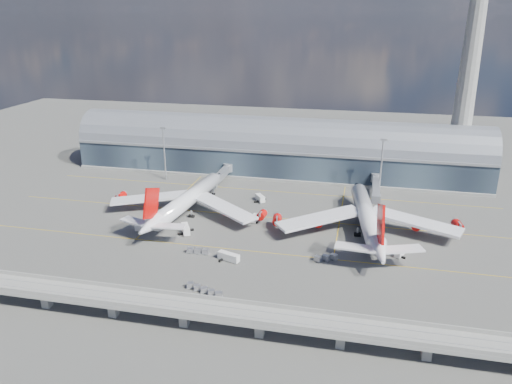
% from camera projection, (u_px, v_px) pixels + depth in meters
% --- Properties ---
extents(ground, '(500.00, 500.00, 0.00)m').
position_uv_depth(ground, '(238.00, 237.00, 179.86)').
color(ground, '#474744').
rests_on(ground, ground).
extents(taxi_lines, '(200.00, 80.12, 0.01)m').
position_uv_depth(taxi_lines, '(252.00, 214.00, 200.11)').
color(taxi_lines, gold).
rests_on(taxi_lines, ground).
extents(terminal, '(200.00, 30.00, 28.00)m').
position_uv_depth(terminal, '(277.00, 150.00, 247.41)').
color(terminal, '#1E2732').
rests_on(terminal, ground).
extents(control_tower, '(19.00, 19.00, 103.00)m').
position_uv_depth(control_tower, '(469.00, 71.00, 220.75)').
color(control_tower, gray).
rests_on(control_tower, ground).
extents(guideway, '(220.00, 8.50, 7.20)m').
position_uv_depth(guideway, '(184.00, 308.00, 127.64)').
color(guideway, gray).
rests_on(guideway, ground).
extents(floodlight_mast_left, '(3.00, 0.70, 25.70)m').
position_uv_depth(floodlight_mast_left, '(164.00, 152.00, 235.77)').
color(floodlight_mast_left, gray).
rests_on(floodlight_mast_left, ground).
extents(floodlight_mast_right, '(3.00, 0.70, 25.70)m').
position_uv_depth(floodlight_mast_right, '(381.00, 166.00, 215.34)').
color(floodlight_mast_right, gray).
rests_on(floodlight_mast_right, ground).
extents(airliner_left, '(65.56, 68.94, 21.00)m').
position_uv_depth(airliner_left, '(186.00, 201.00, 196.93)').
color(airliner_left, white).
rests_on(airliner_left, ground).
extents(airliner_right, '(68.90, 72.07, 22.88)m').
position_uv_depth(airliner_right, '(367.00, 219.00, 180.47)').
color(airliner_right, white).
rests_on(airliner_right, ground).
extents(jet_bridge_left, '(4.40, 28.00, 7.25)m').
position_uv_depth(jet_bridge_left, '(222.00, 174.00, 231.13)').
color(jet_bridge_left, gray).
rests_on(jet_bridge_left, ground).
extents(jet_bridge_right, '(4.40, 32.00, 7.25)m').
position_uv_depth(jet_bridge_right, '(376.00, 187.00, 215.07)').
color(jet_bridge_right, gray).
rests_on(jet_bridge_right, ground).
extents(service_truck_0, '(5.40, 7.35, 2.94)m').
position_uv_depth(service_truck_0, '(186.00, 229.00, 182.37)').
color(service_truck_0, silver).
rests_on(service_truck_0, ground).
extents(service_truck_1, '(4.51, 2.42, 2.55)m').
position_uv_depth(service_truck_1, '(141.00, 228.00, 183.90)').
color(service_truck_1, silver).
rests_on(service_truck_1, ground).
extents(service_truck_2, '(7.80, 4.50, 2.72)m').
position_uv_depth(service_truck_2, '(229.00, 257.00, 162.25)').
color(service_truck_2, silver).
rests_on(service_truck_2, ground).
extents(service_truck_3, '(3.99, 5.58, 2.52)m').
position_uv_depth(service_truck_3, '(400.00, 252.00, 165.46)').
color(service_truck_3, silver).
rests_on(service_truck_3, ground).
extents(service_truck_4, '(2.69, 4.81, 2.67)m').
position_uv_depth(service_truck_4, '(255.00, 218.00, 192.25)').
color(service_truck_4, silver).
rests_on(service_truck_4, ground).
extents(service_truck_5, '(5.21, 6.04, 2.82)m').
position_uv_depth(service_truck_5, '(260.00, 198.00, 212.46)').
color(service_truck_5, silver).
rests_on(service_truck_5, ground).
extents(cargo_train_0, '(7.87, 1.79, 1.75)m').
position_uv_depth(cargo_train_0, '(198.00, 251.00, 167.19)').
color(cargo_train_0, gray).
rests_on(cargo_train_0, ground).
extents(cargo_train_1, '(12.40, 5.58, 1.67)m').
position_uv_depth(cargo_train_1, '(204.00, 290.00, 144.06)').
color(cargo_train_1, gray).
rests_on(cargo_train_1, ground).
extents(cargo_train_2, '(7.99, 5.12, 1.81)m').
position_uv_depth(cargo_train_2, '(326.00, 258.00, 162.58)').
color(cargo_train_2, gray).
rests_on(cargo_train_2, ground).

